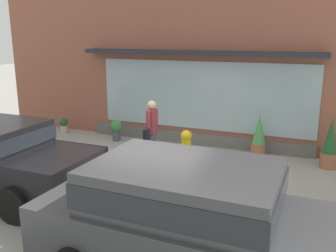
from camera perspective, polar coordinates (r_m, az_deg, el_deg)
ground_plane at (r=8.66m, az=-2.30°, el=-8.00°), size 60.00×60.00×0.00m
curb_strip at (r=8.47m, az=-2.89°, el=-8.09°), size 14.00×0.24×0.12m
storefront at (r=11.03m, az=4.76°, el=9.33°), size 14.00×0.81×4.82m
fire_hydrant at (r=9.10m, az=2.82°, el=-3.57°), size 0.42×0.39×0.98m
pedestrian_with_handbag at (r=9.20m, az=-2.55°, el=-0.36°), size 0.22×0.65×1.66m
parked_car_dark_gray at (r=5.09m, az=3.88°, el=-13.52°), size 4.47×2.10×1.58m
potted_plant_trailing_edge at (r=12.97m, az=-15.85°, el=0.18°), size 0.29×0.29×0.50m
potted_plant_doorstep at (r=10.21m, az=13.89°, el=-1.65°), size 0.39×0.39×1.18m
potted_plant_window_center at (r=11.62m, az=-8.02°, el=-0.38°), size 0.37×0.37×0.67m
potted_plant_window_left at (r=9.92m, az=23.81°, el=-2.63°), size 0.39×0.39×1.28m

